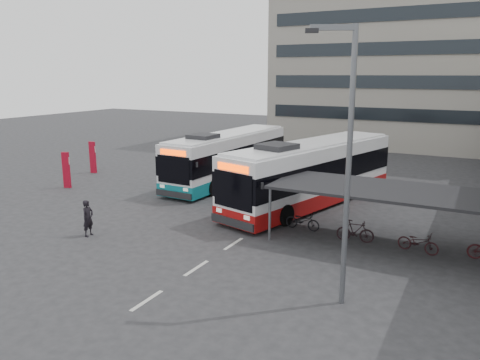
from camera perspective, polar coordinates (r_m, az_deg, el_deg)
The scene contains 10 objects.
ground at distance 22.11m, azimuth -6.53°, elevation -6.68°, with size 120.00×120.00×0.00m, color #28282B.
bike_shelter at distance 21.20m, azimuth 17.54°, elevation -3.42°, with size 10.00×4.00×2.54m.
office_block at distance 53.70m, azimuth 22.56°, elevation 17.41°, with size 30.00×15.00×25.00m, color gray.
road_markings at distance 18.49m, azimuth -5.35°, elevation -10.65°, with size 0.15×7.60×0.01m.
bus_main at distance 26.91m, azimuth 8.74°, elevation 0.76°, with size 6.10×13.35×3.86m.
bus_teal at distance 32.43m, azimuth -1.42°, elevation 2.77°, with size 3.14×12.40×3.64m.
pedestrian at distance 22.73m, azimuth -18.04°, elevation -4.44°, with size 0.62×0.41×1.70m, color black.
lamp_post at distance 14.67m, azimuth 12.74°, elevation 3.28°, with size 1.45×0.78×8.77m.
sign_totem_mid at distance 32.65m, azimuth -20.42°, elevation 1.22°, with size 0.50×0.29×2.38m.
sign_totem_north at distance 37.00m, azimuth -17.52°, elevation 2.72°, with size 0.52×0.24×2.38m.
Camera 1 is at (11.90, -17.12, 7.36)m, focal length 35.00 mm.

